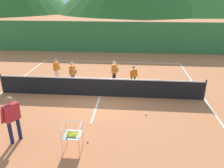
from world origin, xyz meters
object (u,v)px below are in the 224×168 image
object	(u,v)px
student_3	(133,74)
tennis_ball_3	(68,134)
tennis_ball_0	(146,114)
student_2	(114,70)
instructor	(12,115)
student_1	(72,71)
tennis_ball_5	(15,98)
ball_cart	(72,134)
tennis_ball_4	(88,141)
student_0	(56,68)
tennis_net	(100,87)

from	to	relation	value
student_3	tennis_ball_3	size ratio (longest dim) A/B	17.60
tennis_ball_0	student_2	bearing A→B (deg)	114.31
instructor	student_1	world-z (taller)	instructor
tennis_ball_5	ball_cart	bearing A→B (deg)	-42.66
tennis_ball_0	tennis_ball_3	xyz separation A→B (m)	(-2.94, -1.69, 0.00)
tennis_ball_4	student_3	bearing A→B (deg)	73.18
student_0	tennis_ball_5	xyz separation A→B (m)	(-1.29, -2.67, -0.76)
tennis_ball_4	instructor	bearing A→B (deg)	-176.72
tennis_net	student_1	distance (m)	2.23
tennis_ball_3	tennis_ball_4	xyz separation A→B (m)	(0.81, -0.36, 0.00)
tennis_net	tennis_ball_0	bearing A→B (deg)	-37.89
instructor	student_2	size ratio (longest dim) A/B	1.29
ball_cart	tennis_ball_5	world-z (taller)	ball_cart
student_2	student_0	bearing A→B (deg)	178.61
student_3	tennis_ball_5	xyz separation A→B (m)	(-5.79, -2.13, -0.68)
student_2	tennis_ball_0	distance (m)	4.06
tennis_net	tennis_ball_5	distance (m)	4.20
tennis_ball_3	tennis_net	bearing A→B (deg)	78.25
student_1	student_3	world-z (taller)	student_1
tennis_ball_3	ball_cart	bearing A→B (deg)	-62.67
ball_cart	tennis_ball_0	xyz separation A→B (m)	(2.55, 2.45, -0.55)
student_3	tennis_ball_4	world-z (taller)	student_3
student_1	tennis_ball_3	world-z (taller)	student_1
instructor	ball_cart	bearing A→B (deg)	-7.13
student_3	tennis_ball_3	distance (m)	5.46
student_0	instructor	bearing A→B (deg)	-85.89
student_1	student_3	size ratio (longest dim) A/B	1.12
student_1	student_2	size ratio (longest dim) A/B	1.01
student_1	ball_cart	distance (m)	5.74
student_0	ball_cart	distance (m)	6.66
tennis_ball_3	student_0	bearing A→B (deg)	111.38
instructor	student_2	distance (m)	6.55
tennis_ball_3	tennis_ball_4	size ratio (longest dim) A/B	1.00
tennis_ball_5	student_0	bearing A→B (deg)	64.28
tennis_ball_4	student_1	bearing A→B (deg)	109.44
tennis_ball_4	tennis_ball_5	world-z (taller)	same
student_0	ball_cart	bearing A→B (deg)	-67.86
ball_cart	tennis_ball_5	xyz separation A→B (m)	(-3.79, 3.50, -0.55)
student_0	tennis_ball_5	bearing A→B (deg)	-115.72
tennis_net	ball_cart	xyz separation A→B (m)	(-0.32, -4.18, 0.08)
student_1	tennis_ball_5	bearing A→B (deg)	-139.16
student_2	ball_cart	world-z (taller)	student_2
student_2	ball_cart	size ratio (longest dim) A/B	1.47
student_0	ball_cart	size ratio (longest dim) A/B	1.48
instructor	student_2	bearing A→B (deg)	62.80
instructor	student_3	bearing A→B (deg)	52.71
student_0	tennis_ball_3	distance (m)	5.85
student_0	tennis_ball_0	world-z (taller)	student_0
ball_cart	student_0	bearing A→B (deg)	112.14
student_0	tennis_ball_4	distance (m)	6.51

